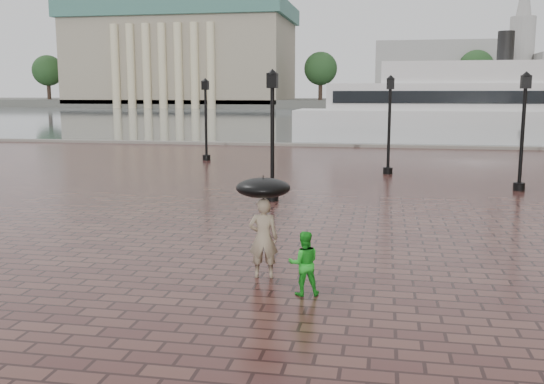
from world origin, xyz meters
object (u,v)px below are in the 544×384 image
at_px(adult_pedestrian, 263,238).
at_px(child_pedestrian, 304,263).
at_px(street_lamps, 398,124).
at_px(ferry_near, 461,109).

height_order(adult_pedestrian, child_pedestrian, adult_pedestrian).
bearing_deg(street_lamps, child_pedestrian, -96.53).
height_order(street_lamps, child_pedestrian, street_lamps).
bearing_deg(child_pedestrian, street_lamps, -111.98).
bearing_deg(child_pedestrian, ferry_near, -116.00).
bearing_deg(adult_pedestrian, child_pedestrian, 127.56).
height_order(adult_pedestrian, ferry_near, ferry_near).
relative_size(child_pedestrian, ferry_near, 0.05).
xyz_separation_m(street_lamps, adult_pedestrian, (-2.95, -16.41, -1.50)).
xyz_separation_m(street_lamps, ferry_near, (5.06, 20.46, 0.16)).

